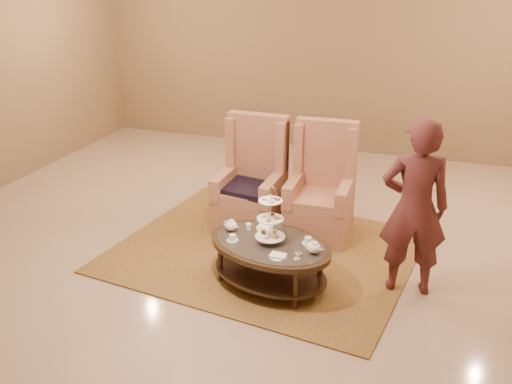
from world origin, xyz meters
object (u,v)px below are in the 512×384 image
at_px(armchair_right, 321,198).
at_px(person, 414,208).
at_px(tea_table, 270,250).
at_px(armchair_left, 252,191).

xyz_separation_m(armchair_right, person, (1.06, -0.93, 0.42)).
relative_size(tea_table, armchair_left, 1.09).
relative_size(armchair_right, person, 0.76).
relative_size(armchair_left, person, 0.77).
bearing_deg(tea_table, armchair_left, 133.02).
height_order(tea_table, person, person).
bearing_deg(armchair_left, tea_table, -62.70).
height_order(tea_table, armchair_right, armchair_right).
bearing_deg(person, armchair_left, -36.75).
distance_m(armchair_right, person, 1.47).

